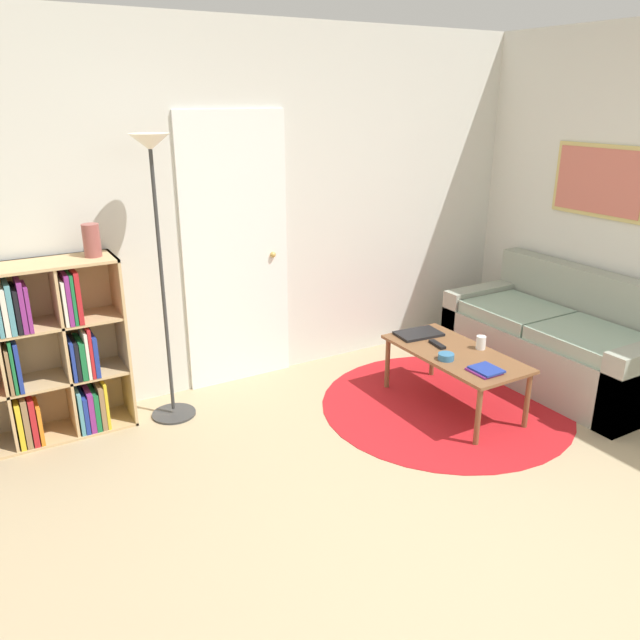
{
  "coord_description": "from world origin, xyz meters",
  "views": [
    {
      "loc": [
        -1.89,
        -1.51,
        2.1
      ],
      "look_at": [
        -0.15,
        1.46,
        0.85
      ],
      "focal_mm": 35.0,
      "sensor_mm": 36.0,
      "label": 1
    }
  ],
  "objects_px": {
    "bookshelf": "(26,359)",
    "floor_lamp": "(156,208)",
    "couch": "(560,343)",
    "vase_on_shelf": "(92,240)",
    "bowl": "(446,357)",
    "cup": "(481,343)",
    "coffee_table": "(455,357)",
    "laptop": "(419,334)"
  },
  "relations": [
    {
      "from": "bookshelf",
      "to": "floor_lamp",
      "type": "height_order",
      "value": "floor_lamp"
    },
    {
      "from": "couch",
      "to": "vase_on_shelf",
      "type": "height_order",
      "value": "vase_on_shelf"
    },
    {
      "from": "couch",
      "to": "vase_on_shelf",
      "type": "xyz_separation_m",
      "value": [
        -3.18,
        1.06,
        0.96
      ]
    },
    {
      "from": "bowl",
      "to": "cup",
      "type": "height_order",
      "value": "cup"
    },
    {
      "from": "vase_on_shelf",
      "to": "bowl",
      "type": "bearing_deg",
      "value": -28.68
    },
    {
      "from": "bookshelf",
      "to": "floor_lamp",
      "type": "relative_size",
      "value": 0.61
    },
    {
      "from": "floor_lamp",
      "to": "bowl",
      "type": "height_order",
      "value": "floor_lamp"
    },
    {
      "from": "coffee_table",
      "to": "bowl",
      "type": "bearing_deg",
      "value": -153.55
    },
    {
      "from": "laptop",
      "to": "cup",
      "type": "bearing_deg",
      "value": -64.36
    },
    {
      "from": "cup",
      "to": "vase_on_shelf",
      "type": "bearing_deg",
      "value": 155.45
    },
    {
      "from": "bowl",
      "to": "vase_on_shelf",
      "type": "distance_m",
      "value": 2.4
    },
    {
      "from": "couch",
      "to": "cup",
      "type": "relative_size",
      "value": 17.99
    },
    {
      "from": "bookshelf",
      "to": "cup",
      "type": "distance_m",
      "value": 2.99
    },
    {
      "from": "floor_lamp",
      "to": "laptop",
      "type": "distance_m",
      "value": 2.07
    },
    {
      "from": "couch",
      "to": "laptop",
      "type": "distance_m",
      "value": 1.15
    },
    {
      "from": "laptop",
      "to": "cup",
      "type": "xyz_separation_m",
      "value": [
        0.21,
        -0.43,
        0.04
      ]
    },
    {
      "from": "floor_lamp",
      "to": "vase_on_shelf",
      "type": "relative_size",
      "value": 9.23
    },
    {
      "from": "bookshelf",
      "to": "bowl",
      "type": "height_order",
      "value": "bookshelf"
    },
    {
      "from": "floor_lamp",
      "to": "cup",
      "type": "xyz_separation_m",
      "value": [
        1.95,
        -0.92,
        -0.97
      ]
    },
    {
      "from": "floor_lamp",
      "to": "vase_on_shelf",
      "type": "xyz_separation_m",
      "value": [
        -0.38,
        0.14,
        -0.19
      ]
    },
    {
      "from": "bookshelf",
      "to": "laptop",
      "type": "bearing_deg",
      "value": -13.72
    },
    {
      "from": "bookshelf",
      "to": "cup",
      "type": "height_order",
      "value": "bookshelf"
    },
    {
      "from": "floor_lamp",
      "to": "laptop",
      "type": "xyz_separation_m",
      "value": [
        1.74,
        -0.49,
        -1.01
      ]
    },
    {
      "from": "floor_lamp",
      "to": "laptop",
      "type": "relative_size",
      "value": 5.42
    },
    {
      "from": "vase_on_shelf",
      "to": "couch",
      "type": "bearing_deg",
      "value": -18.42
    },
    {
      "from": "floor_lamp",
      "to": "bookshelf",
      "type": "bearing_deg",
      "value": 170.65
    },
    {
      "from": "bookshelf",
      "to": "couch",
      "type": "relative_size",
      "value": 0.68
    },
    {
      "from": "bowl",
      "to": "cup",
      "type": "xyz_separation_m",
      "value": [
        0.34,
        0.03,
        0.02
      ]
    },
    {
      "from": "bookshelf",
      "to": "cup",
      "type": "relative_size",
      "value": 12.24
    },
    {
      "from": "cup",
      "to": "couch",
      "type": "bearing_deg",
      "value": 0.16
    },
    {
      "from": "bookshelf",
      "to": "bowl",
      "type": "distance_m",
      "value": 2.69
    },
    {
      "from": "laptop",
      "to": "bowl",
      "type": "relative_size",
      "value": 3.23
    },
    {
      "from": "floor_lamp",
      "to": "coffee_table",
      "type": "bearing_deg",
      "value": -26.45
    },
    {
      "from": "bookshelf",
      "to": "laptop",
      "type": "relative_size",
      "value": 3.31
    },
    {
      "from": "coffee_table",
      "to": "cup",
      "type": "distance_m",
      "value": 0.22
    },
    {
      "from": "bowl",
      "to": "vase_on_shelf",
      "type": "height_order",
      "value": "vase_on_shelf"
    },
    {
      "from": "floor_lamp",
      "to": "cup",
      "type": "bearing_deg",
      "value": -25.35
    },
    {
      "from": "laptop",
      "to": "vase_on_shelf",
      "type": "xyz_separation_m",
      "value": [
        -2.12,
        0.63,
        0.82
      ]
    },
    {
      "from": "cup",
      "to": "vase_on_shelf",
      "type": "height_order",
      "value": "vase_on_shelf"
    },
    {
      "from": "coffee_table",
      "to": "cup",
      "type": "relative_size",
      "value": 11.08
    },
    {
      "from": "bookshelf",
      "to": "laptop",
      "type": "distance_m",
      "value": 2.67
    },
    {
      "from": "bowl",
      "to": "vase_on_shelf",
      "type": "relative_size",
      "value": 0.53
    }
  ]
}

